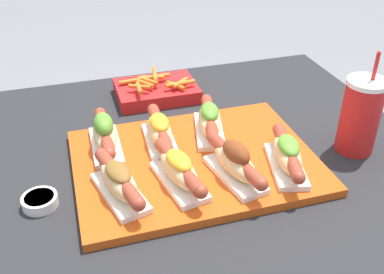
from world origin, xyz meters
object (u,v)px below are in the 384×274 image
at_px(hot_dog_0, 119,181).
at_px(hot_dog_5, 160,131).
at_px(sauce_bowl, 40,201).
at_px(hot_dog_4, 105,134).
at_px(fries_basket, 156,90).
at_px(hot_dog_3, 287,155).
at_px(hot_dog_2, 236,162).
at_px(hot_dog_1, 179,170).
at_px(drink_cup, 360,116).
at_px(hot_dog_6, 209,120).
at_px(serving_tray, 195,162).

distance_m(hot_dog_0, hot_dog_5, 0.19).
bearing_deg(hot_dog_5, sauce_bowl, -156.32).
bearing_deg(hot_dog_4, hot_dog_5, -8.44).
bearing_deg(fries_basket, hot_dog_3, -67.66).
xyz_separation_m(hot_dog_2, sauce_bowl, (-0.37, 0.04, -0.04)).
bearing_deg(hot_dog_1, hot_dog_4, 125.83).
xyz_separation_m(drink_cup, fries_basket, (-0.36, 0.37, -0.06)).
relative_size(hot_dog_2, hot_dog_4, 0.98).
distance_m(hot_dog_0, hot_dog_1, 0.11).
height_order(hot_dog_1, sauce_bowl, hot_dog_1).
height_order(hot_dog_5, sauce_bowl, hot_dog_5).
height_order(hot_dog_0, hot_dog_3, hot_dog_3).
bearing_deg(hot_dog_4, hot_dog_2, -37.41).
distance_m(hot_dog_2, hot_dog_3, 0.11).
distance_m(hot_dog_2, drink_cup, 0.30).
bearing_deg(hot_dog_0, sauce_bowl, 166.33).
relative_size(hot_dog_3, hot_dog_6, 1.00).
distance_m(drink_cup, fries_basket, 0.52).
distance_m(hot_dog_3, fries_basket, 0.45).
bearing_deg(hot_dog_0, hot_dog_1, 0.86).
xyz_separation_m(sauce_bowl, drink_cup, (0.67, -0.00, 0.07)).
height_order(hot_dog_5, drink_cup, drink_cup).
distance_m(hot_dog_6, fries_basket, 0.26).
bearing_deg(sauce_bowl, hot_dog_4, 42.58).
xyz_separation_m(hot_dog_1, hot_dog_3, (0.22, -0.01, 0.00)).
relative_size(serving_tray, hot_dog_2, 2.57).
bearing_deg(serving_tray, hot_dog_0, -155.96).
bearing_deg(serving_tray, hot_dog_3, -27.80).
bearing_deg(sauce_bowl, hot_dog_5, 23.68).
xyz_separation_m(hot_dog_5, fries_basket, (0.05, 0.26, -0.03)).
relative_size(hot_dog_0, hot_dog_4, 0.97).
bearing_deg(sauce_bowl, hot_dog_0, -13.67).
bearing_deg(hot_dog_6, hot_dog_0, -144.96).
xyz_separation_m(hot_dog_0, hot_dog_1, (0.11, 0.00, 0.00)).
bearing_deg(sauce_bowl, hot_dog_3, -5.67).
relative_size(serving_tray, hot_dog_0, 2.60).
xyz_separation_m(hot_dog_5, hot_dog_6, (0.12, 0.01, 0.00)).
height_order(hot_dog_0, fries_basket, hot_dog_0).
xyz_separation_m(hot_dog_0, fries_basket, (0.16, 0.40, -0.03)).
xyz_separation_m(hot_dog_1, drink_cup, (0.41, 0.03, 0.03)).
xyz_separation_m(hot_dog_2, hot_dog_3, (0.11, -0.00, -0.00)).
bearing_deg(hot_dog_6, hot_dog_2, -91.42).
height_order(hot_dog_0, hot_dog_6, hot_dog_6).
distance_m(hot_dog_1, hot_dog_6, 0.20).
xyz_separation_m(hot_dog_5, sauce_bowl, (-0.26, -0.11, -0.04)).
relative_size(hot_dog_5, sauce_bowl, 2.95).
relative_size(hot_dog_6, fries_basket, 0.90).
xyz_separation_m(hot_dog_3, sauce_bowl, (-0.48, 0.05, -0.04)).
relative_size(hot_dog_4, drink_cup, 0.86).
height_order(hot_dog_6, drink_cup, drink_cup).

